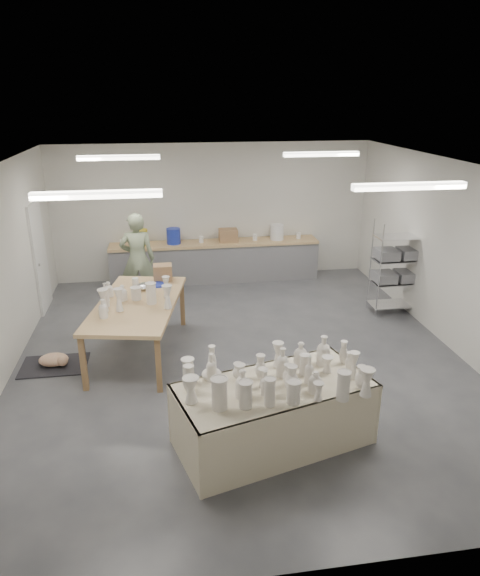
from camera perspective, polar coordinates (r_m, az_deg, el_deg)
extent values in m
plane|color=#424449|center=(8.32, 0.01, -7.69)|extent=(8.00, 8.00, 0.00)
cube|color=white|center=(7.38, 0.01, 13.19)|extent=(7.00, 8.00, 0.02)
cube|color=silver|center=(11.55, -3.04, 8.42)|extent=(7.00, 0.02, 3.00)
cube|color=silver|center=(4.21, 8.60, -15.31)|extent=(7.00, 0.02, 3.00)
cube|color=silver|center=(8.92, 22.86, 3.07)|extent=(0.02, 8.00, 3.00)
cube|color=white|center=(10.52, -21.34, 3.24)|extent=(0.05, 0.90, 2.10)
cube|color=white|center=(5.86, -15.58, 9.96)|extent=(1.40, 0.12, 0.08)
cube|color=white|center=(6.51, 18.30, 10.69)|extent=(1.40, 0.12, 0.08)
cube|color=white|center=(9.31, -13.31, 13.92)|extent=(1.40, 0.12, 0.08)
cube|color=white|center=(9.73, 9.02, 14.48)|extent=(1.40, 0.12, 0.08)
cube|color=tan|center=(11.39, -2.81, 4.99)|extent=(4.60, 0.60, 0.06)
cube|color=slate|center=(11.52, -2.77, 2.83)|extent=(4.60, 0.55, 0.84)
cylinder|color=gold|center=(11.30, -10.96, 5.54)|extent=(0.30, 0.30, 0.34)
cylinder|color=#1F31AC|center=(11.29, -7.40, 5.74)|extent=(0.30, 0.30, 0.34)
cylinder|color=white|center=(11.56, 4.13, 6.22)|extent=(0.30, 0.30, 0.34)
cube|color=olive|center=(11.38, -1.32, 5.88)|extent=(0.40, 0.30, 0.28)
cylinder|color=white|center=(11.35, -12.95, 4.94)|extent=(0.10, 0.10, 0.14)
cylinder|color=white|center=(11.34, -4.33, 5.40)|extent=(0.10, 0.10, 0.14)
cylinder|color=white|center=(11.49, 1.67, 5.66)|extent=(0.10, 0.10, 0.14)
cylinder|color=white|center=(11.71, 6.51, 5.82)|extent=(0.10, 0.10, 0.14)
cylinder|color=silver|center=(9.76, 15.28, 1.71)|extent=(0.02, 0.02, 1.80)
cylinder|color=silver|center=(10.12, 19.64, 1.91)|extent=(0.02, 0.02, 1.80)
cylinder|color=silver|center=(10.14, 14.31, 2.52)|extent=(0.02, 0.02, 1.80)
cylinder|color=silver|center=(10.49, 18.55, 2.68)|extent=(0.02, 0.02, 1.80)
cube|color=silver|center=(10.37, 16.54, -1.71)|extent=(0.88, 0.48, 0.02)
cube|color=silver|center=(10.22, 16.80, 0.62)|extent=(0.88, 0.48, 0.02)
cube|color=silver|center=(10.08, 17.06, 3.03)|extent=(0.88, 0.48, 0.02)
cube|color=silver|center=(9.96, 17.33, 5.49)|extent=(0.88, 0.48, 0.02)
cube|color=slate|center=(10.09, 15.73, 1.20)|extent=(0.38, 0.42, 0.18)
cube|color=slate|center=(10.27, 17.98, 1.31)|extent=(0.38, 0.42, 0.18)
cube|color=slate|center=(9.95, 15.98, 3.64)|extent=(0.38, 0.42, 0.18)
cube|color=slate|center=(10.14, 18.26, 3.71)|extent=(0.38, 0.42, 0.18)
cube|color=olive|center=(6.32, 3.75, -14.17)|extent=(2.20, 1.43, 0.70)
cube|color=beige|center=(6.08, 3.84, -10.81)|extent=(2.49, 1.66, 0.03)
cube|color=beige|center=(5.88, 4.88, -16.62)|extent=(2.20, 0.65, 0.80)
cube|color=beige|center=(6.71, 2.80, -11.32)|extent=(2.20, 0.65, 0.80)
cube|color=tan|center=(8.23, -11.36, -1.72)|extent=(1.64, 2.59, 0.06)
cube|color=olive|center=(7.46, -15.53, -8.44)|extent=(0.08, 0.08, 0.84)
cube|color=olive|center=(7.39, -7.26, -8.07)|extent=(0.08, 0.08, 0.84)
cube|color=olive|center=(9.49, -14.14, -1.81)|extent=(0.08, 0.08, 0.84)
cube|color=olive|center=(9.44, -7.72, -1.48)|extent=(0.08, 0.08, 0.84)
ellipsoid|color=silver|center=(8.71, -10.62, 0.18)|extent=(0.26, 0.26, 0.12)
cylinder|color=#1F31AC|center=(8.86, -9.10, 0.37)|extent=(0.26, 0.26, 0.03)
cylinder|color=white|center=(8.94, -11.55, 0.72)|extent=(0.11, 0.11, 0.12)
cube|color=olive|center=(9.06, -8.58, 1.72)|extent=(0.32, 0.26, 0.28)
cube|color=black|center=(8.56, -19.92, -8.09)|extent=(1.00, 0.70, 0.02)
ellipsoid|color=white|center=(8.52, -20.00, -7.47)|extent=(0.48, 0.37, 0.19)
sphere|color=white|center=(8.39, -19.12, -7.66)|extent=(0.16, 0.16, 0.16)
imported|color=gray|center=(10.27, -11.29, 3.15)|extent=(0.69, 0.47, 1.85)
cylinder|color=#AA181F|center=(10.73, -11.01, 0.32)|extent=(0.37, 0.37, 0.04)
cylinder|color=silver|center=(10.75, -10.26, -0.42)|extent=(0.02, 0.02, 0.28)
cylinder|color=silver|center=(10.90, -11.18, -0.19)|extent=(0.02, 0.02, 0.28)
cylinder|color=silver|center=(10.69, -11.43, -0.63)|extent=(0.02, 0.02, 0.28)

